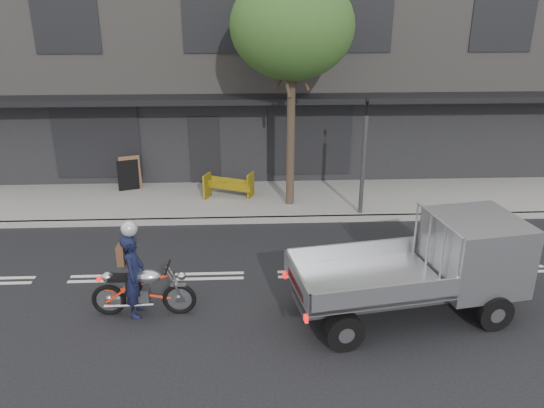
{
  "coord_description": "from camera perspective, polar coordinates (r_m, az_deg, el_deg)",
  "views": [
    {
      "loc": [
        0.97,
        -10.87,
        6.04
      ],
      "look_at": [
        1.48,
        0.5,
        1.58
      ],
      "focal_mm": 35.0,
      "sensor_mm": 36.0,
      "label": 1
    }
  ],
  "objects": [
    {
      "name": "kerb",
      "position": [
        15.23,
        -6.04,
        -1.8
      ],
      "size": [
        32.0,
        0.2,
        0.15
      ],
      "primitive_type": "cube",
      "color": "gray",
      "rests_on": "ground"
    },
    {
      "name": "building_main",
      "position": [
        22.29,
        -5.29,
        16.06
      ],
      "size": [
        26.0,
        10.0,
        8.0
      ],
      "primitive_type": "cube",
      "color": "slate",
      "rests_on": "ground"
    },
    {
      "name": "ground",
      "position": [
        12.48,
        -6.78,
        -7.73
      ],
      "size": [
        80.0,
        80.0,
        0.0
      ],
      "primitive_type": "plane",
      "color": "black",
      "rests_on": "ground"
    },
    {
      "name": "sidewalk",
      "position": [
        16.71,
        -5.75,
        0.36
      ],
      "size": [
        32.0,
        3.2,
        0.15
      ],
      "primitive_type": "cube",
      "color": "gray",
      "rests_on": "ground"
    },
    {
      "name": "flatbed_ute",
      "position": [
        11.24,
        19.11,
        -5.44
      ],
      "size": [
        4.75,
        2.52,
        2.09
      ],
      "rotation": [
        0.0,
        0.0,
        0.17
      ],
      "color": "black",
      "rests_on": "ground"
    },
    {
      "name": "traffic_light_pole",
      "position": [
        15.23,
        9.79,
        4.33
      ],
      "size": [
        0.12,
        0.12,
        3.5
      ],
      "color": "#2D2D30",
      "rests_on": "ground"
    },
    {
      "name": "street_tree",
      "position": [
        15.14,
        2.18,
        18.49
      ],
      "size": [
        3.4,
        3.4,
        6.74
      ],
      "color": "#382B21",
      "rests_on": "ground"
    },
    {
      "name": "motorcycle",
      "position": [
        11.08,
        -13.69,
        -8.93
      ],
      "size": [
        2.12,
        0.61,
        1.09
      ],
      "rotation": [
        0.0,
        0.0,
        -0.02
      ],
      "color": "black",
      "rests_on": "ground"
    },
    {
      "name": "rider",
      "position": [
        10.96,
        -14.61,
        -7.46
      ],
      "size": [
        0.43,
        0.65,
        1.76
      ],
      "primitive_type": "imported",
      "rotation": [
        0.0,
        0.0,
        1.55
      ],
      "color": "black",
      "rests_on": "ground"
    },
    {
      "name": "sandwich_board",
      "position": [
        17.69,
        -15.21,
        2.99
      ],
      "size": [
        0.78,
        0.64,
        1.06
      ],
      "primitive_type": null,
      "rotation": [
        0.0,
        0.0,
        0.33
      ],
      "color": "black",
      "rests_on": "sidewalk"
    },
    {
      "name": "construction_barrier",
      "position": [
        16.43,
        -4.68,
        1.82
      ],
      "size": [
        1.56,
        1.11,
        0.81
      ],
      "primitive_type": null,
      "rotation": [
        0.0,
        0.0,
        -0.41
      ],
      "color": "yellow",
      "rests_on": "sidewalk"
    }
  ]
}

